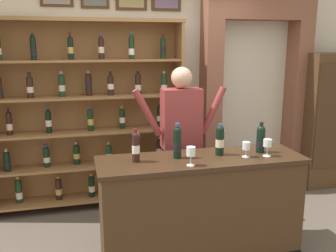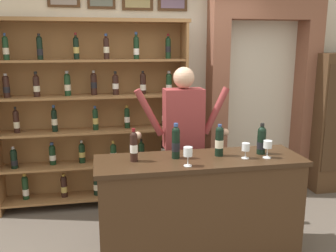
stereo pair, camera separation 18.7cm
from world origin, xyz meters
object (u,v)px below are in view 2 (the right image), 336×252
at_px(tasting_counter, 199,209).
at_px(tasting_bottle_super_tuscan, 134,146).
at_px(shopkeeper, 183,130).
at_px(wine_glass_right, 268,145).
at_px(wine_shelf, 93,111).
at_px(tasting_bottle_riserva, 261,140).
at_px(tasting_bottle_bianco, 219,141).
at_px(wine_glass_left, 188,152).
at_px(wine_glass_center, 246,148).
at_px(tasting_bottle_rosso, 176,142).

xyz_separation_m(tasting_counter, tasting_bottle_super_tuscan, (-0.58, 0.03, 0.62)).
relative_size(shopkeeper, wine_glass_right, 10.89).
relative_size(shopkeeper, tasting_bottle_super_tuscan, 5.91).
distance_m(wine_shelf, tasting_bottle_riserva, 2.04).
relative_size(tasting_counter, wine_glass_right, 11.70).
distance_m(shopkeeper, tasting_bottle_riserva, 0.85).
xyz_separation_m(tasting_bottle_bianco, wine_glass_left, (-0.35, -0.23, -0.02)).
bearing_deg(shopkeeper, tasting_bottle_bianco, -72.01).
height_order(tasting_bottle_riserva, wine_glass_right, tasting_bottle_riserva).
xyz_separation_m(wine_shelf, wine_glass_left, (0.77, -1.57, -0.09)).
distance_m(wine_shelf, wine_glass_left, 1.75).
bearing_deg(wine_glass_right, tasting_bottle_super_tuscan, 173.78).
distance_m(tasting_counter, wine_glass_center, 0.70).
height_order(tasting_counter, tasting_bottle_bianco, tasting_bottle_bianco).
bearing_deg(tasting_bottle_super_tuscan, tasting_counter, -2.77).
bearing_deg(tasting_bottle_super_tuscan, tasting_bottle_bianco, 1.17).
bearing_deg(tasting_bottle_super_tuscan, wine_glass_left, -26.53).
xyz_separation_m(tasting_bottle_super_tuscan, tasting_bottle_rosso, (0.37, 0.02, 0.01)).
distance_m(wine_shelf, tasting_counter, 1.81).
height_order(shopkeeper, tasting_bottle_bianco, shopkeeper).
xyz_separation_m(tasting_bottle_riserva, wine_glass_right, (0.00, -0.13, -0.01)).
bearing_deg(wine_glass_center, tasting_bottle_bianco, 149.57).
height_order(tasting_bottle_bianco, tasting_bottle_riserva, tasting_bottle_bianco).
height_order(wine_shelf, tasting_counter, wine_shelf).
relative_size(tasting_bottle_rosso, tasting_bottle_bianco, 1.09).
height_order(tasting_counter, wine_glass_left, wine_glass_left).
distance_m(wine_shelf, tasting_bottle_bianco, 1.75).
distance_m(wine_shelf, shopkeeper, 1.19).
bearing_deg(tasting_counter, tasting_bottle_rosso, 167.95).
xyz_separation_m(tasting_counter, wine_glass_center, (0.39, -0.08, 0.57)).
height_order(wine_glass_left, wine_glass_right, wine_glass_left).
distance_m(tasting_bottle_super_tuscan, wine_glass_center, 0.98).
bearing_deg(tasting_counter, tasting_bottle_super_tuscan, 177.23).
xyz_separation_m(tasting_bottle_rosso, wine_glass_right, (0.80, -0.14, -0.03)).
height_order(wine_shelf, tasting_bottle_super_tuscan, wine_shelf).
distance_m(tasting_counter, tasting_bottle_bianco, 0.65).
xyz_separation_m(wine_shelf, tasting_bottle_bianco, (1.12, -1.34, -0.07)).
relative_size(tasting_counter, tasting_bottle_bianco, 6.37).
bearing_deg(wine_glass_left, wine_glass_center, 10.99).
bearing_deg(tasting_bottle_rosso, shopkeeper, 70.88).
bearing_deg(wine_shelf, tasting_bottle_bianco, -50.18).
bearing_deg(wine_glass_center, wine_glass_right, -6.86).
xyz_separation_m(tasting_bottle_rosso, wine_glass_left, (0.05, -0.23, -0.03)).
height_order(tasting_bottle_super_tuscan, wine_glass_left, tasting_bottle_super_tuscan).
bearing_deg(wine_glass_center, shopkeeper, 119.06).
bearing_deg(wine_shelf, wine_glass_center, -47.86).
xyz_separation_m(wine_glass_center, wine_glass_left, (-0.55, -0.11, 0.02)).
distance_m(shopkeeper, tasting_bottle_super_tuscan, 0.84).
bearing_deg(tasting_counter, tasting_bottle_riserva, 2.77).
relative_size(shopkeeper, wine_glass_center, 12.36).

